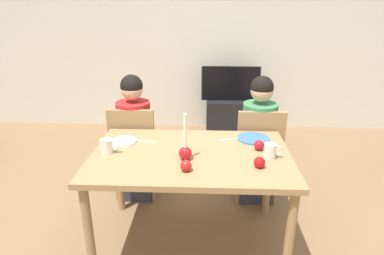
{
  "coord_description": "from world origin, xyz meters",
  "views": [
    {
      "loc": [
        0.1,
        -2.09,
        1.75
      ],
      "look_at": [
        0.0,
        0.2,
        0.87
      ],
      "focal_mm": 30.79,
      "sensor_mm": 36.0,
      "label": 1
    }
  ],
  "objects_px": {
    "dining_table": "(191,164)",
    "mug_left": "(107,146)",
    "person_left_child": "(135,140)",
    "chair_right": "(258,150)",
    "plate_left": "(123,141)",
    "mug_right": "(270,151)",
    "tv": "(231,84)",
    "apple_by_left_plate": "(259,162)",
    "chair_left": "(135,147)",
    "person_right_child": "(258,142)",
    "candle_centerpiece": "(185,150)",
    "apple_by_right_mug": "(259,145)",
    "plate_right": "(253,138)",
    "apple_near_candle": "(186,166)",
    "tv_stand": "(229,116)"
  },
  "relations": [
    {
      "from": "chair_right",
      "to": "plate_left",
      "type": "xyz_separation_m",
      "value": [
        -1.1,
        -0.43,
        0.24
      ]
    },
    {
      "from": "dining_table",
      "to": "tv",
      "type": "distance_m",
      "value": 2.34
    },
    {
      "from": "chair_right",
      "to": "person_left_child",
      "type": "bearing_deg",
      "value": 178.33
    },
    {
      "from": "chair_right",
      "to": "apple_by_right_mug",
      "type": "bearing_deg",
      "value": -99.27
    },
    {
      "from": "person_right_child",
      "to": "tv",
      "type": "xyz_separation_m",
      "value": [
        -0.14,
        1.66,
        0.14
      ]
    },
    {
      "from": "tv",
      "to": "apple_by_left_plate",
      "type": "distance_m",
      "value": 2.49
    },
    {
      "from": "dining_table",
      "to": "person_left_child",
      "type": "bearing_deg",
      "value": 130.08
    },
    {
      "from": "person_left_child",
      "to": "apple_by_right_mug",
      "type": "height_order",
      "value": "person_left_child"
    },
    {
      "from": "chair_left",
      "to": "candle_centerpiece",
      "type": "xyz_separation_m",
      "value": [
        0.51,
        -0.7,
        0.31
      ]
    },
    {
      "from": "mug_left",
      "to": "apple_by_right_mug",
      "type": "bearing_deg",
      "value": 5.35
    },
    {
      "from": "plate_right",
      "to": "candle_centerpiece",
      "type": "bearing_deg",
      "value": -143.62
    },
    {
      "from": "plate_left",
      "to": "apple_near_candle",
      "type": "xyz_separation_m",
      "value": [
        0.51,
        -0.43,
        0.03
      ]
    },
    {
      "from": "chair_left",
      "to": "plate_right",
      "type": "relative_size",
      "value": 3.6
    },
    {
      "from": "plate_left",
      "to": "mug_right",
      "type": "distance_m",
      "value": 1.09
    },
    {
      "from": "person_right_child",
      "to": "plate_left",
      "type": "relative_size",
      "value": 5.71
    },
    {
      "from": "apple_near_candle",
      "to": "plate_right",
      "type": "bearing_deg",
      "value": 47.57
    },
    {
      "from": "chair_left",
      "to": "mug_left",
      "type": "distance_m",
      "value": 0.69
    },
    {
      "from": "tv_stand",
      "to": "apple_near_candle",
      "type": "height_order",
      "value": "apple_near_candle"
    },
    {
      "from": "chair_right",
      "to": "apple_by_left_plate",
      "type": "distance_m",
      "value": 0.85
    },
    {
      "from": "person_left_child",
      "to": "mug_right",
      "type": "xyz_separation_m",
      "value": [
        1.08,
        -0.69,
        0.23
      ]
    },
    {
      "from": "dining_table",
      "to": "mug_left",
      "type": "distance_m",
      "value": 0.6
    },
    {
      "from": "tv_stand",
      "to": "mug_left",
      "type": "relative_size",
      "value": 4.81
    },
    {
      "from": "tv_stand",
      "to": "apple_by_right_mug",
      "type": "distance_m",
      "value": 2.28
    },
    {
      "from": "chair_right",
      "to": "apple_near_candle",
      "type": "xyz_separation_m",
      "value": [
        -0.59,
        -0.86,
        0.28
      ]
    },
    {
      "from": "candle_centerpiece",
      "to": "plate_right",
      "type": "bearing_deg",
      "value": 36.38
    },
    {
      "from": "apple_by_left_plate",
      "to": "apple_near_candle",
      "type": "bearing_deg",
      "value": -171.75
    },
    {
      "from": "chair_right",
      "to": "candle_centerpiece",
      "type": "xyz_separation_m",
      "value": [
        -0.61,
        -0.7,
        0.31
      ]
    },
    {
      "from": "dining_table",
      "to": "mug_right",
      "type": "height_order",
      "value": "mug_right"
    },
    {
      "from": "candle_centerpiece",
      "to": "mug_left",
      "type": "relative_size",
      "value": 2.44
    },
    {
      "from": "candle_centerpiece",
      "to": "apple_by_right_mug",
      "type": "distance_m",
      "value": 0.55
    },
    {
      "from": "candle_centerpiece",
      "to": "apple_near_candle",
      "type": "bearing_deg",
      "value": -85.07
    },
    {
      "from": "tv_stand",
      "to": "apple_by_left_plate",
      "type": "height_order",
      "value": "apple_by_left_plate"
    },
    {
      "from": "mug_left",
      "to": "tv",
      "type": "bearing_deg",
      "value": 66.29
    },
    {
      "from": "tv_stand",
      "to": "plate_left",
      "type": "relative_size",
      "value": 3.12
    },
    {
      "from": "dining_table",
      "to": "apple_near_candle",
      "type": "distance_m",
      "value": 0.28
    },
    {
      "from": "chair_left",
      "to": "plate_left",
      "type": "relative_size",
      "value": 4.38
    },
    {
      "from": "apple_by_left_plate",
      "to": "chair_right",
      "type": "bearing_deg",
      "value": 81.23
    },
    {
      "from": "plate_right",
      "to": "mug_right",
      "type": "xyz_separation_m",
      "value": [
        0.07,
        -0.33,
        0.05
      ]
    },
    {
      "from": "mug_left",
      "to": "apple_near_candle",
      "type": "xyz_separation_m",
      "value": [
        0.57,
        -0.24,
        -0.02
      ]
    },
    {
      "from": "person_left_child",
      "to": "mug_left",
      "type": "relative_size",
      "value": 8.81
    },
    {
      "from": "dining_table",
      "to": "mug_left",
      "type": "height_order",
      "value": "mug_left"
    },
    {
      "from": "candle_centerpiece",
      "to": "plate_left",
      "type": "relative_size",
      "value": 1.58
    },
    {
      "from": "chair_right",
      "to": "mug_right",
      "type": "relative_size",
      "value": 6.96
    },
    {
      "from": "tv_stand",
      "to": "plate_left",
      "type": "bearing_deg",
      "value": -114.29
    },
    {
      "from": "chair_left",
      "to": "plate_left",
      "type": "bearing_deg",
      "value": -88.3
    },
    {
      "from": "apple_near_candle",
      "to": "apple_by_left_plate",
      "type": "distance_m",
      "value": 0.47
    },
    {
      "from": "person_left_child",
      "to": "mug_right",
      "type": "bearing_deg",
      "value": -32.37
    },
    {
      "from": "chair_right",
      "to": "mug_left",
      "type": "bearing_deg",
      "value": -151.68
    },
    {
      "from": "dining_table",
      "to": "plate_left",
      "type": "bearing_deg",
      "value": 161.26
    },
    {
      "from": "tv_stand",
      "to": "chair_right",
      "type": "bearing_deg",
      "value": -85.22
    }
  ]
}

